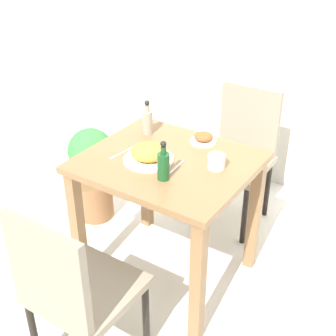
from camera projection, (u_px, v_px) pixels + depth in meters
ground_plane at (168, 271)px, 2.75m from camera, size 16.00×16.00×0.00m
wall_back at (277, 5)px, 3.04m from camera, size 8.00×0.05×2.60m
dining_table at (168, 182)px, 2.44m from camera, size 0.84×0.74×0.75m
chair_near at (72, 288)px, 1.93m from camera, size 0.42×0.42×0.89m
chair_far at (240, 149)px, 3.00m from camera, size 0.42×0.42×0.89m
food_plate at (148, 154)px, 2.34m from camera, size 0.26×0.26×0.09m
side_plate at (203, 138)px, 2.53m from camera, size 0.14×0.14×0.06m
drink_cup at (217, 162)px, 2.28m from camera, size 0.09×0.09×0.07m
sauce_bottle at (163, 165)px, 2.17m from camera, size 0.06×0.06×0.20m
condiment_bottle at (147, 121)px, 2.59m from camera, size 0.06×0.06×0.20m
fork_utensil at (124, 152)px, 2.43m from camera, size 0.04×0.19×0.00m
spoon_utensil at (175, 169)px, 2.28m from camera, size 0.02×0.19×0.00m
potted_plant_left at (92, 170)px, 3.06m from camera, size 0.29×0.29×0.65m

